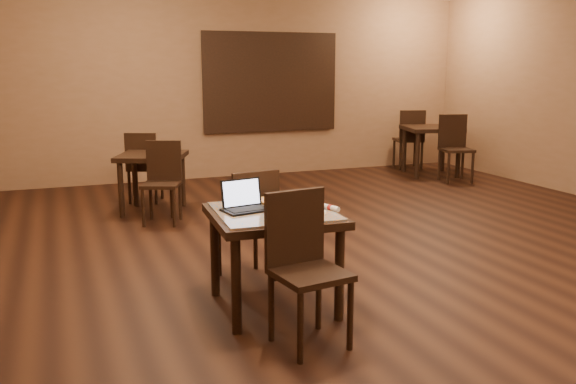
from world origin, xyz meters
name	(u,v)px	position (x,y,z in m)	size (l,w,h in m)	color
ground	(397,261)	(0.00, 0.00, 0.00)	(10.00, 10.00, 0.00)	black
wall_back	(242,86)	(0.00, 5.00, 1.50)	(8.00, 0.02, 3.00)	#876044
mural	(271,82)	(0.50, 4.96, 1.55)	(2.34, 0.05, 1.64)	#255A88
tiled_table	(274,224)	(-1.47, -0.62, 0.66)	(0.97, 0.97, 0.76)	black
chair_main_near	(303,259)	(-1.48, -1.24, 0.57)	(0.50, 0.50, 1.02)	black
chair_main_far	(251,219)	(-1.45, -0.01, 0.55)	(0.48, 0.48, 0.97)	black
laptop	(244,202)	(-1.67, -0.52, 0.82)	(0.36, 0.31, 0.22)	black
plate	(310,212)	(-1.25, -0.80, 0.77)	(0.24, 0.24, 0.01)	white
pizza_slice	(310,210)	(-1.25, -0.80, 0.79)	(0.18, 0.18, 0.02)	beige
pizza_pan	(278,202)	(-1.35, -0.38, 0.77)	(0.38, 0.38, 0.01)	silver
pizza_whole	(278,200)	(-1.35, -0.38, 0.78)	(0.32, 0.32, 0.02)	beige
spatula	(281,199)	(-1.33, -0.40, 0.79)	(0.10, 0.24, 0.01)	silver
napkin_roll	(330,207)	(-1.07, -0.76, 0.78)	(0.09, 0.18, 0.04)	white
other_table_a	(431,135)	(3.00, 3.92, 0.68)	(1.06, 1.06, 0.82)	black
other_table_a_chair_near	(455,144)	(3.02, 3.30, 0.60)	(0.56, 0.56, 1.06)	black
other_table_a_chair_far	(410,136)	(2.98, 4.54, 0.60)	(0.56, 0.56, 1.06)	black
other_table_b	(152,164)	(-1.83, 2.89, 0.61)	(1.03, 1.03, 0.74)	black
other_table_b_chair_near	(163,177)	(-1.79, 2.32, 0.54)	(0.54, 0.54, 0.96)	black
other_table_b_chair_far	(143,163)	(-1.86, 3.45, 0.54)	(0.54, 0.54, 0.96)	black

